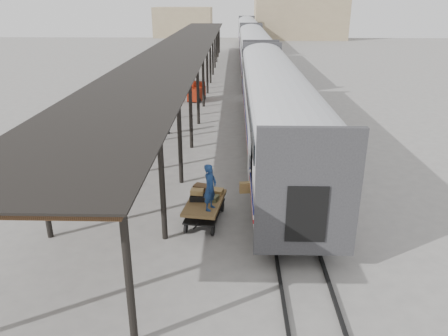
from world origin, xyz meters
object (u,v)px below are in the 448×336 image
object	(u,v)px
baggage_cart	(205,206)
pedestrian	(166,118)
luggage_tug	(197,93)
porter	(210,187)

from	to	relation	value
baggage_cart	pedestrian	world-z (taller)	pedestrian
luggage_tug	pedestrian	world-z (taller)	pedestrian
porter	pedestrian	distance (m)	12.49
luggage_tug	porter	xyz separation A→B (m)	(2.28, -21.29, 1.02)
luggage_tug	pedestrian	size ratio (longest dim) A/B	0.97
baggage_cart	pedestrian	size ratio (longest dim) A/B	1.30
baggage_cart	luggage_tug	size ratio (longest dim) A/B	1.33
baggage_cart	porter	distance (m)	1.28
baggage_cart	porter	xyz separation A→B (m)	(0.25, -0.65, 1.07)
baggage_cart	pedestrian	distance (m)	11.78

